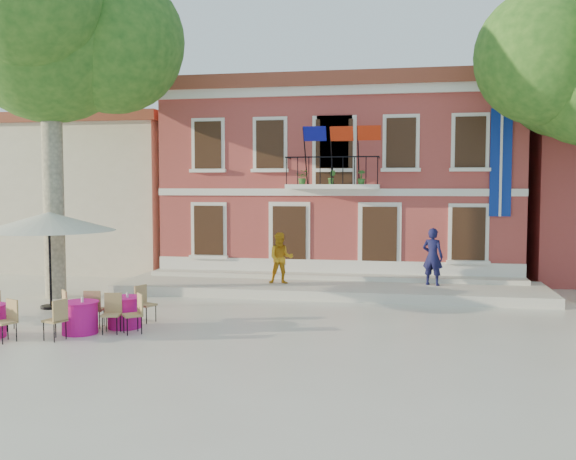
# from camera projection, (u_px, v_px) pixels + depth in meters

# --- Properties ---
(ground) EXTENTS (90.00, 90.00, 0.00)m
(ground) POSITION_uv_depth(u_px,v_px,m) (235.00, 317.00, 17.26)
(ground) COLOR beige
(ground) RESTS_ON ground
(main_building) EXTENTS (13.50, 9.59, 7.50)m
(main_building) POSITION_uv_depth(u_px,v_px,m) (345.00, 180.00, 26.43)
(main_building) COLOR #A23E3A
(main_building) RESTS_ON ground
(neighbor_west) EXTENTS (9.40, 9.40, 6.40)m
(neighbor_west) POSITION_uv_depth(u_px,v_px,m) (98.00, 192.00, 29.55)
(neighbor_west) COLOR beige
(neighbor_west) RESTS_ON ground
(terrace) EXTENTS (14.00, 3.40, 0.30)m
(terrace) POSITION_uv_depth(u_px,v_px,m) (328.00, 288.00, 21.20)
(terrace) COLOR silver
(terrace) RESTS_ON ground
(plane_tree_west) EXTENTS (5.68, 5.68, 11.16)m
(plane_tree_west) POSITION_uv_depth(u_px,v_px,m) (49.00, 32.00, 19.73)
(plane_tree_west) COLOR #A59E84
(plane_tree_west) RESTS_ON ground
(patio_umbrella) EXTENTS (3.74, 3.74, 2.78)m
(patio_umbrella) POSITION_uv_depth(u_px,v_px,m) (49.00, 222.00, 18.33)
(patio_umbrella) COLOR black
(patio_umbrella) RESTS_ON ground
(pedestrian_navy) EXTENTS (0.80, 0.66, 1.86)m
(pedestrian_navy) POSITION_uv_depth(u_px,v_px,m) (433.00, 257.00, 20.78)
(pedestrian_navy) COLOR #111138
(pedestrian_navy) RESTS_ON terrace
(pedestrian_orange) EXTENTS (0.93, 0.79, 1.69)m
(pedestrian_orange) POSITION_uv_depth(u_px,v_px,m) (281.00, 258.00, 21.09)
(pedestrian_orange) COLOR orange
(pedestrian_orange) RESTS_ON terrace
(cafe_table_1) EXTENTS (1.77, 1.84, 0.95)m
(cafe_table_1) POSITION_uv_depth(u_px,v_px,m) (80.00, 316.00, 15.32)
(cafe_table_1) COLOR #C21266
(cafe_table_1) RESTS_ON ground
(cafe_table_3) EXTENTS (1.74, 1.85, 0.95)m
(cafe_table_3) POSITION_uv_depth(u_px,v_px,m) (125.00, 311.00, 15.95)
(cafe_table_3) COLOR #C21266
(cafe_table_3) RESTS_ON ground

